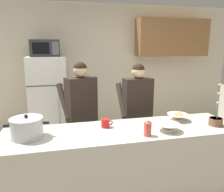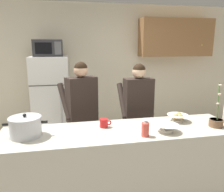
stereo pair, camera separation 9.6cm
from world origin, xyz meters
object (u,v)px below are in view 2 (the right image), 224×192
(microwave, at_px, (48,48))
(person_near_pot, at_px, (82,106))
(potted_orchid, at_px, (216,121))
(bottle_near_edge, at_px, (145,128))
(refrigerator, at_px, (52,102))
(coffee_mug, at_px, (104,123))
(empty_bowl, at_px, (166,127))
(bread_bowl, at_px, (178,117))
(person_by_sink, at_px, (138,106))
(cooking_pot, at_px, (26,127))

(microwave, distance_m, person_near_pot, 1.37)
(potted_orchid, bearing_deg, bottle_near_edge, -173.01)
(refrigerator, bearing_deg, person_near_pot, -65.37)
(person_near_pot, xyz_separation_m, potted_orchid, (1.43, -0.91, -0.01))
(coffee_mug, relative_size, empty_bowl, 0.53)
(bread_bowl, bearing_deg, potted_orchid, -36.94)
(microwave, relative_size, potted_orchid, 0.98)
(bottle_near_edge, relative_size, potted_orchid, 0.34)
(refrigerator, bearing_deg, microwave, -89.93)
(person_near_pot, bearing_deg, person_by_sink, -5.63)
(microwave, distance_m, cooking_pot, 1.96)
(microwave, bearing_deg, empty_bowl, -56.58)
(empty_bowl, relative_size, potted_orchid, 0.51)
(microwave, height_order, potted_orchid, microwave)
(bread_bowl, bearing_deg, coffee_mug, -178.31)
(bread_bowl, xyz_separation_m, empty_bowl, (-0.27, -0.28, -0.00))
(refrigerator, bearing_deg, empty_bowl, -56.87)
(person_near_pot, distance_m, potted_orchid, 1.69)
(bottle_near_edge, bearing_deg, bread_bowl, 33.77)
(refrigerator, distance_m, bottle_near_edge, 2.32)
(person_by_sink, xyz_separation_m, cooking_pot, (-1.38, -0.71, 0.05))
(person_by_sink, distance_m, coffee_mug, 0.84)
(cooking_pot, relative_size, potted_orchid, 0.86)
(empty_bowl, relative_size, bottle_near_edge, 1.48)
(bottle_near_edge, bearing_deg, empty_bowl, 15.40)
(bread_bowl, bearing_deg, bottle_near_edge, -146.23)
(empty_bowl, bearing_deg, refrigerator, 123.13)
(bottle_near_edge, bearing_deg, coffee_mug, 137.62)
(cooking_pot, height_order, empty_bowl, cooking_pot)
(cooking_pot, relative_size, coffee_mug, 3.23)
(person_near_pot, height_order, potted_orchid, person_near_pot)
(coffee_mug, bearing_deg, empty_bowl, -22.70)
(person_near_pot, relative_size, person_by_sink, 1.02)
(microwave, xyz_separation_m, cooking_pot, (-0.12, -1.81, -0.74))
(potted_orchid, bearing_deg, microwave, 134.56)
(person_near_pot, xyz_separation_m, bread_bowl, (1.09, -0.66, -0.02))
(refrigerator, distance_m, empty_bowl, 2.38)
(person_near_pot, bearing_deg, refrigerator, 114.63)
(person_by_sink, height_order, empty_bowl, person_by_sink)
(bread_bowl, bearing_deg, empty_bowl, -133.98)
(refrigerator, height_order, microwave, microwave)
(coffee_mug, bearing_deg, person_near_pot, 106.50)
(microwave, distance_m, coffee_mug, 2.01)
(person_near_pot, bearing_deg, empty_bowl, -49.04)
(person_by_sink, bearing_deg, empty_bowl, -87.66)
(person_near_pot, height_order, person_by_sink, person_near_pot)
(microwave, xyz_separation_m, person_by_sink, (1.26, -1.10, -0.80))
(refrigerator, relative_size, cooking_pot, 3.83)
(person_near_pot, distance_m, coffee_mug, 0.72)
(person_near_pot, distance_m, bread_bowl, 1.28)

